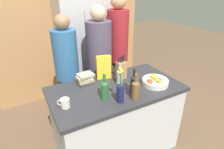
{
  "coord_description": "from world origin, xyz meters",
  "views": [
    {
      "loc": [
        -0.9,
        -1.56,
        1.94
      ],
      "look_at": [
        0.0,
        0.1,
        1.01
      ],
      "focal_mm": 30.0,
      "sensor_mm": 36.0,
      "label": 1
    }
  ],
  "objects_px": {
    "person_at_sink": "(67,68)",
    "person_in_blue": "(100,61)",
    "cereal_box": "(104,67)",
    "bottle_oil": "(134,83)",
    "fruit_bowl": "(155,81)",
    "bottle_water": "(104,89)",
    "flower_vase": "(120,90)",
    "book_stack": "(85,78)",
    "knife_block": "(121,70)",
    "person_in_red_tee": "(118,49)",
    "bottle_vinegar": "(120,76)",
    "coffee_mug": "(65,103)",
    "refrigerator": "(84,47)",
    "bottle_wine": "(135,89)"
  },
  "relations": [
    {
      "from": "refrigerator",
      "to": "fruit_bowl",
      "type": "relative_size",
      "value": 6.44
    },
    {
      "from": "bottle_water",
      "to": "person_in_red_tee",
      "type": "distance_m",
      "value": 1.09
    },
    {
      "from": "refrigerator",
      "to": "bottle_water",
      "type": "relative_size",
      "value": 7.22
    },
    {
      "from": "knife_block",
      "to": "flower_vase",
      "type": "xyz_separation_m",
      "value": [
        -0.27,
        -0.43,
        0.02
      ]
    },
    {
      "from": "fruit_bowl",
      "to": "person_in_red_tee",
      "type": "bearing_deg",
      "value": 88.82
    },
    {
      "from": "bottle_vinegar",
      "to": "coffee_mug",
      "type": "bearing_deg",
      "value": -167.71
    },
    {
      "from": "fruit_bowl",
      "to": "person_at_sink",
      "type": "xyz_separation_m",
      "value": [
        -0.77,
        0.87,
        -0.02
      ]
    },
    {
      "from": "person_in_blue",
      "to": "person_in_red_tee",
      "type": "bearing_deg",
      "value": -5.89
    },
    {
      "from": "person_in_red_tee",
      "to": "refrigerator",
      "type": "bearing_deg",
      "value": 131.32
    },
    {
      "from": "fruit_bowl",
      "to": "knife_block",
      "type": "bearing_deg",
      "value": 128.46
    },
    {
      "from": "flower_vase",
      "to": "bottle_wine",
      "type": "height_order",
      "value": "flower_vase"
    },
    {
      "from": "book_stack",
      "to": "bottle_vinegar",
      "type": "bearing_deg",
      "value": -32.09
    },
    {
      "from": "flower_vase",
      "to": "person_in_red_tee",
      "type": "relative_size",
      "value": 0.2
    },
    {
      "from": "coffee_mug",
      "to": "bottle_oil",
      "type": "height_order",
      "value": "bottle_oil"
    },
    {
      "from": "person_in_blue",
      "to": "person_at_sink",
      "type": "bearing_deg",
      "value": 150.71
    },
    {
      "from": "bottle_vinegar",
      "to": "person_in_blue",
      "type": "relative_size",
      "value": 0.15
    },
    {
      "from": "refrigerator",
      "to": "coffee_mug",
      "type": "height_order",
      "value": "refrigerator"
    },
    {
      "from": "refrigerator",
      "to": "person_in_red_tee",
      "type": "bearing_deg",
      "value": -60.12
    },
    {
      "from": "bottle_water",
      "to": "person_in_blue",
      "type": "height_order",
      "value": "person_in_blue"
    },
    {
      "from": "refrigerator",
      "to": "person_in_red_tee",
      "type": "xyz_separation_m",
      "value": [
        0.33,
        -0.57,
        0.08
      ]
    },
    {
      "from": "fruit_bowl",
      "to": "bottle_water",
      "type": "relative_size",
      "value": 1.12
    },
    {
      "from": "refrigerator",
      "to": "bottle_wine",
      "type": "xyz_separation_m",
      "value": [
        -0.06,
        -1.59,
        0.03
      ]
    },
    {
      "from": "coffee_mug",
      "to": "bottle_oil",
      "type": "distance_m",
      "value": 0.72
    },
    {
      "from": "coffee_mug",
      "to": "bottle_oil",
      "type": "xyz_separation_m",
      "value": [
        0.71,
        -0.08,
        0.06
      ]
    },
    {
      "from": "fruit_bowl",
      "to": "bottle_water",
      "type": "xyz_separation_m",
      "value": [
        -0.63,
        0.02,
        0.07
      ]
    },
    {
      "from": "flower_vase",
      "to": "book_stack",
      "type": "xyz_separation_m",
      "value": [
        -0.16,
        0.52,
        -0.08
      ]
    },
    {
      "from": "fruit_bowl",
      "to": "book_stack",
      "type": "relative_size",
      "value": 1.48
    },
    {
      "from": "fruit_bowl",
      "to": "bottle_water",
      "type": "bearing_deg",
      "value": 178.58
    },
    {
      "from": "cereal_box",
      "to": "bottle_water",
      "type": "xyz_separation_m",
      "value": [
        -0.19,
        -0.41,
        -0.04
      ]
    },
    {
      "from": "person_at_sink",
      "to": "person_in_blue",
      "type": "height_order",
      "value": "person_in_blue"
    },
    {
      "from": "refrigerator",
      "to": "bottle_oil",
      "type": "height_order",
      "value": "refrigerator"
    },
    {
      "from": "refrigerator",
      "to": "book_stack",
      "type": "bearing_deg",
      "value": -109.78
    },
    {
      "from": "flower_vase",
      "to": "book_stack",
      "type": "relative_size",
      "value": 1.81
    },
    {
      "from": "flower_vase",
      "to": "bottle_water",
      "type": "relative_size",
      "value": 1.38
    },
    {
      "from": "knife_block",
      "to": "cereal_box",
      "type": "xyz_separation_m",
      "value": [
        -0.18,
        0.1,
        0.03
      ]
    },
    {
      "from": "refrigerator",
      "to": "book_stack",
      "type": "height_order",
      "value": "refrigerator"
    },
    {
      "from": "refrigerator",
      "to": "person_at_sink",
      "type": "relative_size",
      "value": 1.2
    },
    {
      "from": "bottle_vinegar",
      "to": "book_stack",
      "type": "bearing_deg",
      "value": 147.91
    },
    {
      "from": "flower_vase",
      "to": "person_in_blue",
      "type": "bearing_deg",
      "value": 77.43
    },
    {
      "from": "person_in_red_tee",
      "to": "bottle_wine",
      "type": "bearing_deg",
      "value": -99.3
    },
    {
      "from": "flower_vase",
      "to": "person_in_red_tee",
      "type": "bearing_deg",
      "value": 61.38
    },
    {
      "from": "person_at_sink",
      "to": "person_in_red_tee",
      "type": "distance_m",
      "value": 0.8
    },
    {
      "from": "cereal_box",
      "to": "bottle_oil",
      "type": "distance_m",
      "value": 0.47
    },
    {
      "from": "refrigerator",
      "to": "person_in_red_tee",
      "type": "relative_size",
      "value": 1.06
    },
    {
      "from": "refrigerator",
      "to": "flower_vase",
      "type": "height_order",
      "value": "refrigerator"
    },
    {
      "from": "flower_vase",
      "to": "person_at_sink",
      "type": "xyz_separation_m",
      "value": [
        -0.24,
        0.98,
        -0.11
      ]
    },
    {
      "from": "coffee_mug",
      "to": "person_in_blue",
      "type": "xyz_separation_m",
      "value": [
        0.7,
        0.74,
        0.02
      ]
    },
    {
      "from": "bottle_vinegar",
      "to": "person_in_red_tee",
      "type": "relative_size",
      "value": 0.14
    },
    {
      "from": "fruit_bowl",
      "to": "cereal_box",
      "type": "relative_size",
      "value": 1.05
    },
    {
      "from": "cereal_box",
      "to": "bottle_water",
      "type": "relative_size",
      "value": 1.06
    }
  ]
}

